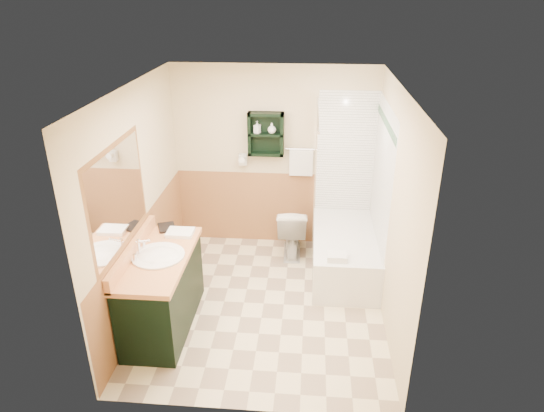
{
  "coord_description": "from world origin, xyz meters",
  "views": [
    {
      "loc": [
        0.46,
        -4.46,
        3.27
      ],
      "look_at": [
        0.08,
        0.2,
        1.12
      ],
      "focal_mm": 32.0,
      "sensor_mm": 36.0,
      "label": 1
    }
  ],
  "objects_px": {
    "vanity_book": "(158,220)",
    "soap_bottle_b": "(272,129)",
    "wall_shelf": "(266,134)",
    "vanity": "(162,291)",
    "toilet": "(292,231)",
    "hair_dryer": "(243,159)",
    "soap_bottle_a": "(257,130)",
    "bathtub": "(344,253)"
  },
  "relations": [
    {
      "from": "vanity",
      "to": "toilet",
      "type": "distance_m",
      "value": 2.03
    },
    {
      "from": "vanity_book",
      "to": "toilet",
      "type": "bearing_deg",
      "value": 13.66
    },
    {
      "from": "toilet",
      "to": "vanity_book",
      "type": "distance_m",
      "value": 1.86
    },
    {
      "from": "vanity",
      "to": "soap_bottle_a",
      "type": "xyz_separation_m",
      "value": [
        0.79,
        1.84,
        1.19
      ]
    },
    {
      "from": "wall_shelf",
      "to": "vanity",
      "type": "height_order",
      "value": "wall_shelf"
    },
    {
      "from": "vanity",
      "to": "bathtub",
      "type": "distance_m",
      "value": 2.27
    },
    {
      "from": "hair_dryer",
      "to": "wall_shelf",
      "type": "bearing_deg",
      "value": -4.76
    },
    {
      "from": "vanity",
      "to": "toilet",
      "type": "height_order",
      "value": "vanity"
    },
    {
      "from": "vanity",
      "to": "soap_bottle_b",
      "type": "height_order",
      "value": "soap_bottle_b"
    },
    {
      "from": "vanity",
      "to": "vanity_book",
      "type": "distance_m",
      "value": 0.79
    },
    {
      "from": "wall_shelf",
      "to": "soap_bottle_b",
      "type": "xyz_separation_m",
      "value": [
        0.07,
        -0.01,
        0.07
      ]
    },
    {
      "from": "vanity_book",
      "to": "soap_bottle_b",
      "type": "height_order",
      "value": "soap_bottle_b"
    },
    {
      "from": "toilet",
      "to": "vanity_book",
      "type": "height_order",
      "value": "vanity_book"
    },
    {
      "from": "hair_dryer",
      "to": "toilet",
      "type": "height_order",
      "value": "hair_dryer"
    },
    {
      "from": "toilet",
      "to": "soap_bottle_b",
      "type": "bearing_deg",
      "value": -43.05
    },
    {
      "from": "wall_shelf",
      "to": "soap_bottle_b",
      "type": "bearing_deg",
      "value": -3.82
    },
    {
      "from": "soap_bottle_b",
      "to": "hair_dryer",
      "type": "bearing_deg",
      "value": 175.42
    },
    {
      "from": "wall_shelf",
      "to": "vanity_book",
      "type": "bearing_deg",
      "value": -129.46
    },
    {
      "from": "bathtub",
      "to": "toilet",
      "type": "distance_m",
      "value": 0.78
    },
    {
      "from": "hair_dryer",
      "to": "soap_bottle_a",
      "type": "distance_m",
      "value": 0.44
    },
    {
      "from": "vanity",
      "to": "soap_bottle_a",
      "type": "distance_m",
      "value": 2.33
    },
    {
      "from": "vanity_book",
      "to": "soap_bottle_a",
      "type": "bearing_deg",
      "value": 30.94
    },
    {
      "from": "hair_dryer",
      "to": "soap_bottle_b",
      "type": "height_order",
      "value": "soap_bottle_b"
    },
    {
      "from": "soap_bottle_a",
      "to": "soap_bottle_b",
      "type": "xyz_separation_m",
      "value": [
        0.18,
        0.0,
        0.02
      ]
    },
    {
      "from": "wall_shelf",
      "to": "bathtub",
      "type": "distance_m",
      "value": 1.77
    },
    {
      "from": "vanity",
      "to": "hair_dryer",
      "type": "bearing_deg",
      "value": 72.38
    },
    {
      "from": "vanity_book",
      "to": "soap_bottle_b",
      "type": "xyz_separation_m",
      "value": [
        1.13,
        1.28,
        0.67
      ]
    },
    {
      "from": "wall_shelf",
      "to": "soap_bottle_a",
      "type": "bearing_deg",
      "value": -177.34
    },
    {
      "from": "vanity",
      "to": "toilet",
      "type": "bearing_deg",
      "value": 51.87
    },
    {
      "from": "toilet",
      "to": "soap_bottle_a",
      "type": "height_order",
      "value": "soap_bottle_a"
    },
    {
      "from": "vanity_book",
      "to": "bathtub",
      "type": "bearing_deg",
      "value": -5.42
    },
    {
      "from": "toilet",
      "to": "soap_bottle_b",
      "type": "distance_m",
      "value": 1.34
    },
    {
      "from": "toilet",
      "to": "hair_dryer",
      "type": "bearing_deg",
      "value": -24.72
    },
    {
      "from": "vanity",
      "to": "soap_bottle_b",
      "type": "bearing_deg",
      "value": 62.25
    },
    {
      "from": "bathtub",
      "to": "vanity_book",
      "type": "distance_m",
      "value": 2.29
    },
    {
      "from": "bathtub",
      "to": "hair_dryer",
      "type": "bearing_deg",
      "value": 153.06
    },
    {
      "from": "wall_shelf",
      "to": "vanity_book",
      "type": "xyz_separation_m",
      "value": [
        -1.06,
        -1.29,
        -0.6
      ]
    },
    {
      "from": "wall_shelf",
      "to": "bathtub",
      "type": "height_order",
      "value": "wall_shelf"
    },
    {
      "from": "hair_dryer",
      "to": "soap_bottle_b",
      "type": "xyz_separation_m",
      "value": [
        0.37,
        -0.03,
        0.42
      ]
    },
    {
      "from": "bathtub",
      "to": "toilet",
      "type": "xyz_separation_m",
      "value": [
        -0.67,
        0.4,
        0.07
      ]
    },
    {
      "from": "hair_dryer",
      "to": "vanity_book",
      "type": "relative_size",
      "value": 1.02
    },
    {
      "from": "wall_shelf",
      "to": "vanity",
      "type": "bearing_deg",
      "value": -115.83
    }
  ]
}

